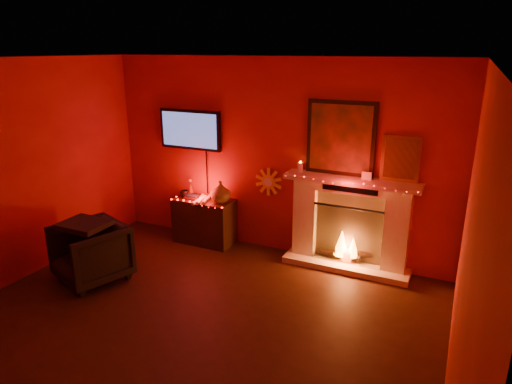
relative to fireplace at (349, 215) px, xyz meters
The scene contains 6 objects.
room 2.72m from the fireplace, 115.53° to the right, with size 5.00×5.00×5.00m.
fireplace is the anchor object (origin of this frame).
tv 2.61m from the fireplace, behind, with size 1.00×0.07×1.24m.
sunburst_clock 1.23m from the fireplace, behind, with size 0.40×0.03×0.40m.
console_table 2.14m from the fireplace, behind, with size 0.88×0.52×0.98m.
armchair 3.31m from the fireplace, 148.17° to the right, with size 0.78×0.80×0.73m, color black.
Camera 1 is at (2.40, -3.16, 2.80)m, focal length 32.00 mm.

